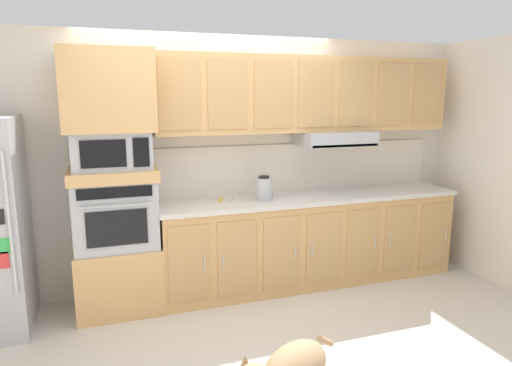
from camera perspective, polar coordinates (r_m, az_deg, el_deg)
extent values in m
plane|color=beige|center=(4.00, -1.38, -17.80)|extent=(9.60, 9.60, 0.00)
cube|color=beige|center=(4.62, -5.60, 2.55)|extent=(6.20, 0.12, 2.50)
cylinder|color=silver|center=(3.83, -28.53, -4.64)|extent=(0.02, 0.02, 1.10)
cube|color=green|center=(3.90, -28.89, -6.91)|extent=(0.09, 0.01, 0.12)
cube|color=red|center=(3.94, -29.32, -8.46)|extent=(0.10, 0.01, 0.13)
cube|color=tan|center=(4.40, -16.77, -11.15)|extent=(0.74, 0.62, 0.60)
cube|color=#A8AAAF|center=(4.22, -17.22, -3.57)|extent=(0.70, 0.58, 0.60)
cube|color=black|center=(3.95, -17.03, -5.44)|extent=(0.49, 0.01, 0.30)
cube|color=black|center=(3.88, -17.27, -1.18)|extent=(0.59, 0.01, 0.09)
cylinder|color=#A8AAAF|center=(3.88, -17.17, -2.77)|extent=(0.56, 0.02, 0.02)
cube|color=tan|center=(4.15, -17.49, 1.12)|extent=(0.74, 0.62, 0.10)
cube|color=#A8AAAF|center=(4.12, -17.66, 4.00)|extent=(0.64, 0.53, 0.32)
cube|color=black|center=(3.85, -18.61, 3.48)|extent=(0.35, 0.01, 0.22)
cube|color=black|center=(3.86, -14.21, 3.74)|extent=(0.13, 0.01, 0.24)
cube|color=tan|center=(4.09, -18.07, 10.96)|extent=(0.74, 0.62, 0.68)
cube|color=tan|center=(4.79, 6.79, -7.16)|extent=(3.08, 0.60, 0.88)
cube|color=tan|center=(4.12, -8.36, -10.01)|extent=(0.37, 0.01, 0.70)
cylinder|color=#BCBCC1|center=(4.13, -6.49, -9.91)|extent=(0.01, 0.01, 0.12)
cube|color=tan|center=(4.21, -2.38, -9.41)|extent=(0.37, 0.01, 0.70)
cylinder|color=#BCBCC1|center=(4.16, -4.09, -9.67)|extent=(0.01, 0.01, 0.12)
cube|color=tan|center=(4.35, 3.26, -8.75)|extent=(0.37, 0.01, 0.70)
cylinder|color=#BCBCC1|center=(4.38, 4.95, -8.61)|extent=(0.01, 0.01, 0.12)
cube|color=tan|center=(4.52, 8.49, -8.06)|extent=(0.37, 0.01, 0.70)
cylinder|color=#BCBCC1|center=(4.45, 7.05, -8.33)|extent=(0.01, 0.01, 0.12)
cube|color=tan|center=(4.73, 13.27, -7.37)|extent=(0.37, 0.01, 0.70)
cylinder|color=#BCBCC1|center=(4.79, 14.72, -7.21)|extent=(0.01, 0.01, 0.12)
cube|color=tan|center=(4.97, 17.61, -6.70)|extent=(0.37, 0.01, 0.70)
cylinder|color=#BCBCC1|center=(4.89, 16.45, -6.94)|extent=(0.01, 0.01, 0.12)
cube|color=tan|center=(5.24, 21.51, -6.06)|extent=(0.37, 0.01, 0.70)
cylinder|color=#BCBCC1|center=(5.31, 22.71, -5.91)|extent=(0.01, 0.01, 0.12)
cube|color=beige|center=(4.67, 6.92, -1.78)|extent=(3.12, 0.64, 0.04)
cube|color=silver|center=(4.87, 5.53, 2.03)|extent=(3.12, 0.02, 0.50)
cube|color=tan|center=(4.67, 6.51, 10.99)|extent=(3.08, 0.34, 0.74)
cube|color=#A8AAAF|center=(4.75, 9.80, 5.58)|extent=(0.76, 0.48, 0.14)
cube|color=black|center=(4.57, 11.09, 4.63)|extent=(0.72, 0.04, 0.02)
cube|color=tan|center=(4.10, -9.62, 10.92)|extent=(0.37, 0.01, 0.63)
cube|color=tan|center=(4.20, -3.57, 11.05)|extent=(0.37, 0.01, 0.63)
cube|color=tan|center=(4.33, 2.16, 11.06)|extent=(0.37, 0.01, 0.63)
cube|color=tan|center=(4.51, 7.49, 10.97)|extent=(0.37, 0.01, 0.63)
cube|color=tan|center=(4.72, 12.37, 10.81)|extent=(0.37, 0.01, 0.63)
cube|color=tan|center=(4.96, 16.80, 10.59)|extent=(0.37, 0.01, 0.63)
cube|color=tan|center=(5.23, 20.80, 10.35)|extent=(0.37, 0.01, 0.63)
cylinder|color=yellow|center=(4.40, -4.47, -2.06)|extent=(0.06, 0.10, 0.03)
cylinder|color=silver|center=(4.39, -3.05, -2.08)|extent=(0.05, 0.11, 0.01)
cylinder|color=#A8AAAF|center=(4.39, 1.00, -0.77)|extent=(0.17, 0.17, 0.22)
cylinder|color=black|center=(4.37, 1.01, 0.78)|extent=(0.10, 0.10, 0.02)
cone|color=#997551|center=(2.45, -1.36, -21.47)|extent=(0.06, 0.06, 0.07)
cylinder|color=#997551|center=(2.92, 8.71, -19.03)|extent=(0.15, 0.11, 0.12)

